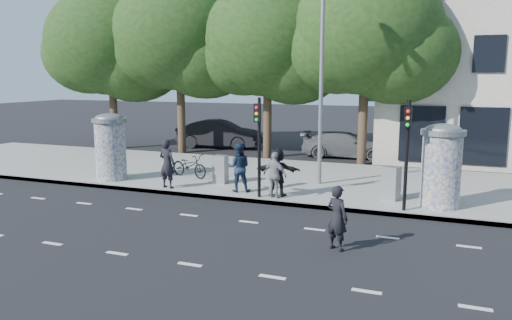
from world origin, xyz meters
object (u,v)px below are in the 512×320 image
at_px(ped_a, 112,156).
at_px(ped_b, 167,164).
at_px(ped_e, 275,175).
at_px(cabinet_right, 391,183).
at_px(ad_column_right, 441,164).
at_px(car_mid, 219,134).
at_px(cabinet_left, 221,169).
at_px(traffic_pole_near, 259,137).
at_px(traffic_pole_far, 407,144).
at_px(ped_c, 239,167).
at_px(bicycle, 189,166).
at_px(car_right, 346,145).
at_px(man_road, 337,218).
at_px(ad_column_left, 110,145).
at_px(ped_f, 277,172).
at_px(street_lamp, 321,61).

xyz_separation_m(ped_a, ped_b, (3.07, -0.78, 0.01)).
xyz_separation_m(ped_e, cabinet_right, (3.71, 1.14, -0.23)).
relative_size(ad_column_right, car_mid, 0.53).
bearing_deg(ad_column_right, ped_a, 179.92).
bearing_deg(cabinet_left, traffic_pole_near, -33.24).
relative_size(ad_column_right, traffic_pole_far, 0.78).
height_order(ad_column_right, ped_b, ad_column_right).
relative_size(ped_c, ped_e, 1.11).
xyz_separation_m(ped_b, cabinet_left, (1.48, 1.47, -0.37)).
bearing_deg(traffic_pole_near, bicycle, 150.59).
bearing_deg(cabinet_right, traffic_pole_near, -141.44).
relative_size(traffic_pole_near, cabinet_left, 3.14).
distance_m(ped_e, car_right, 10.32).
distance_m(ped_e, bicycle, 4.88).
bearing_deg(traffic_pole_far, man_road, -108.74).
bearing_deg(ped_e, traffic_pole_far, -165.07).
bearing_deg(ped_e, man_road, 143.74).
bearing_deg(traffic_pole_far, bicycle, 165.89).
height_order(ped_e, man_road, ped_e).
distance_m(ad_column_right, bicycle, 9.79).
bearing_deg(car_right, ad_column_left, 136.72).
height_order(ped_b, bicycle, ped_b).
bearing_deg(bicycle, car_mid, 33.34).
height_order(man_road, cabinet_right, man_road).
xyz_separation_m(ped_f, car_mid, (-7.31, 10.81, -0.17)).
xyz_separation_m(cabinet_left, car_mid, (-4.60, 9.65, 0.13)).
bearing_deg(ped_a, traffic_pole_far, 172.80).
bearing_deg(ped_c, traffic_pole_near, 131.46).
height_order(traffic_pole_near, cabinet_right, traffic_pole_near).
distance_m(ped_b, cabinet_left, 2.12).
bearing_deg(traffic_pole_far, traffic_pole_near, 180.00).
bearing_deg(car_mid, cabinet_left, -159.69).
bearing_deg(traffic_pole_far, ped_f, 174.00).
xyz_separation_m(street_lamp, ped_c, (-2.37, -2.28, -3.76)).
relative_size(ped_a, ped_c, 1.03).
xyz_separation_m(ped_b, car_right, (4.61, 10.29, -0.39)).
bearing_deg(traffic_pole_near, ad_column_left, 173.89).
xyz_separation_m(ad_column_right, ped_a, (-12.54, 0.02, -0.48)).
bearing_deg(car_mid, ped_a, 175.12).
xyz_separation_m(ped_f, bicycle, (-4.39, 1.73, -0.36)).
xyz_separation_m(ped_a, cabinet_right, (11.00, 0.34, -0.34)).
height_order(traffic_pole_near, cabinet_left, traffic_pole_near).
relative_size(ad_column_right, cabinet_left, 2.45).
relative_size(traffic_pole_far, ped_c, 1.93).
distance_m(ad_column_right, ped_c, 6.80).
relative_size(traffic_pole_near, street_lamp, 0.42).
distance_m(man_road, car_right, 14.46).
height_order(ped_b, ped_e, ped_b).
relative_size(man_road, cabinet_left, 1.51).
relative_size(traffic_pole_far, car_right, 0.74).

